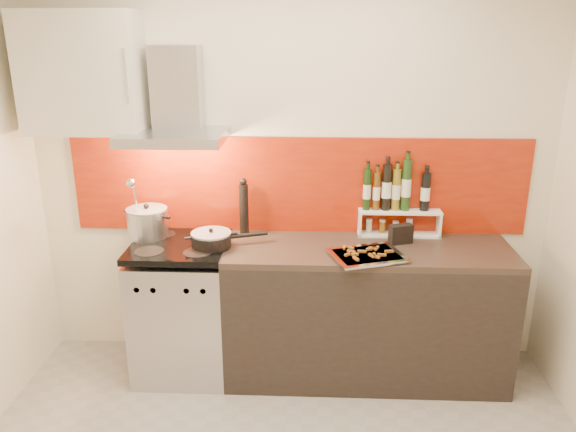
{
  "coord_description": "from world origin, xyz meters",
  "views": [
    {
      "loc": [
        0.14,
        -2.19,
        2.2
      ],
      "look_at": [
        0.0,
        0.95,
        1.15
      ],
      "focal_mm": 35.0,
      "sensor_mm": 36.0,
      "label": 1
    }
  ],
  "objects_px": {
    "stock_pot": "(148,222)",
    "saute_pan": "(213,239)",
    "range_stove": "(183,309)",
    "counter": "(366,312)",
    "pepper_mill": "(244,207)",
    "baking_tray": "(367,255)"
  },
  "relations": [
    {
      "from": "counter",
      "to": "stock_pot",
      "type": "height_order",
      "value": "stock_pot"
    },
    {
      "from": "pepper_mill",
      "to": "counter",
      "type": "bearing_deg",
      "value": -14.43
    },
    {
      "from": "range_stove",
      "to": "counter",
      "type": "bearing_deg",
      "value": 0.23
    },
    {
      "from": "stock_pot",
      "to": "saute_pan",
      "type": "bearing_deg",
      "value": -18.17
    },
    {
      "from": "counter",
      "to": "baking_tray",
      "type": "xyz_separation_m",
      "value": [
        -0.03,
        -0.17,
        0.47
      ]
    },
    {
      "from": "baking_tray",
      "to": "counter",
      "type": "bearing_deg",
      "value": 80.99
    },
    {
      "from": "counter",
      "to": "pepper_mill",
      "type": "relative_size",
      "value": 4.68
    },
    {
      "from": "saute_pan",
      "to": "pepper_mill",
      "type": "distance_m",
      "value": 0.33
    },
    {
      "from": "saute_pan",
      "to": "pepper_mill",
      "type": "bearing_deg",
      "value": 55.33
    },
    {
      "from": "range_stove",
      "to": "counter",
      "type": "relative_size",
      "value": 0.51
    },
    {
      "from": "saute_pan",
      "to": "baking_tray",
      "type": "height_order",
      "value": "saute_pan"
    },
    {
      "from": "range_stove",
      "to": "stock_pot",
      "type": "relative_size",
      "value": 3.45
    },
    {
      "from": "counter",
      "to": "baking_tray",
      "type": "distance_m",
      "value": 0.5
    },
    {
      "from": "baking_tray",
      "to": "pepper_mill",
      "type": "bearing_deg",
      "value": 154.26
    },
    {
      "from": "range_stove",
      "to": "stock_pot",
      "type": "height_order",
      "value": "stock_pot"
    },
    {
      "from": "pepper_mill",
      "to": "baking_tray",
      "type": "distance_m",
      "value": 0.88
    },
    {
      "from": "counter",
      "to": "pepper_mill",
      "type": "xyz_separation_m",
      "value": [
        -0.81,
        0.21,
        0.64
      ]
    },
    {
      "from": "range_stove",
      "to": "pepper_mill",
      "type": "distance_m",
      "value": 0.78
    },
    {
      "from": "counter",
      "to": "range_stove",
      "type": "bearing_deg",
      "value": -179.77
    },
    {
      "from": "stock_pot",
      "to": "pepper_mill",
      "type": "height_order",
      "value": "pepper_mill"
    },
    {
      "from": "range_stove",
      "to": "pepper_mill",
      "type": "relative_size",
      "value": 2.36
    },
    {
      "from": "range_stove",
      "to": "counter",
      "type": "xyz_separation_m",
      "value": [
        1.2,
        0.0,
        0.01
      ]
    }
  ]
}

